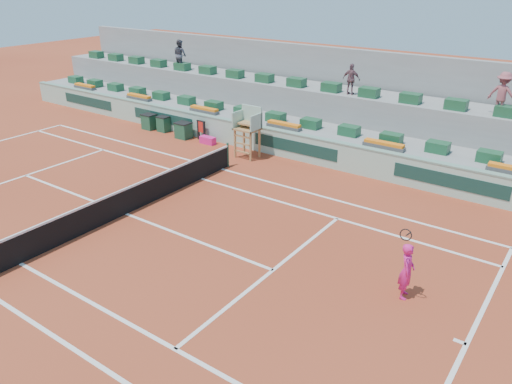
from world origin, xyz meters
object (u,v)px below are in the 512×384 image
at_px(umpire_chair, 248,125).
at_px(tennis_player, 407,271).
at_px(player_bag, 208,140).
at_px(drink_cooler_a, 183,130).

xyz_separation_m(umpire_chair, tennis_player, (9.97, -6.50, -0.73)).
relative_size(player_bag, tennis_player, 0.36).
relative_size(player_bag, drink_cooler_a, 0.99).
distance_m(player_bag, tennis_player, 14.54).
height_order(umpire_chair, tennis_player, umpire_chair).
distance_m(player_bag, umpire_chair, 3.16).
bearing_deg(tennis_player, player_bag, 151.82).
height_order(drink_cooler_a, tennis_player, tennis_player).
height_order(player_bag, drink_cooler_a, drink_cooler_a).
xyz_separation_m(player_bag, tennis_player, (12.81, -6.86, 0.63)).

